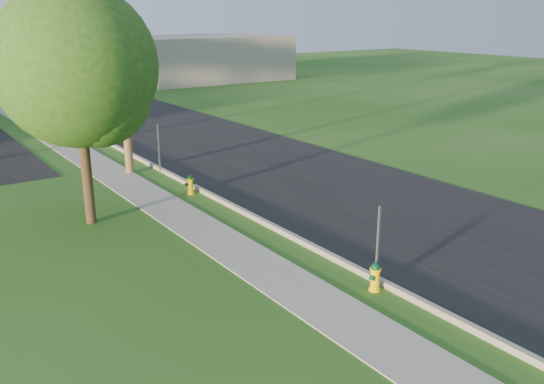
% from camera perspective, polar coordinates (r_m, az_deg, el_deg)
% --- Properties ---
extents(road, '(8.00, 120.00, 0.02)m').
position_cam_1_polar(road, '(20.23, 7.25, -0.21)').
color(road, black).
rests_on(road, ground).
extents(curb, '(0.15, 120.00, 0.15)m').
position_cam_1_polar(curb, '(17.90, -2.34, -2.21)').
color(curb, gray).
rests_on(curb, ground).
extents(sidewalk, '(1.50, 120.00, 0.03)m').
position_cam_1_polar(sidewalk, '(17.11, -7.29, -3.50)').
color(sidewalk, gray).
rests_on(sidewalk, ground).
extents(utility_pole_mid, '(1.40, 0.32, 9.80)m').
position_cam_1_polar(utility_pole_mid, '(22.71, -14.80, 13.99)').
color(utility_pole_mid, brown).
rests_on(utility_pole_mid, ground).
extents(utility_pole_far, '(1.40, 0.32, 9.50)m').
position_cam_1_polar(utility_pole_far, '(40.07, -24.16, 14.08)').
color(utility_pole_far, brown).
rests_on(utility_pole_far, ground).
extents(sign_post_near, '(0.05, 0.04, 2.00)m').
position_cam_1_polar(sign_post_near, '(13.19, 10.42, -5.52)').
color(sign_post_near, gray).
rests_on(sign_post_near, ground).
extents(sign_post_mid, '(0.05, 0.04, 2.00)m').
position_cam_1_polar(sign_post_mid, '(22.65, -11.13, 4.09)').
color(sign_post_mid, gray).
rests_on(sign_post_mid, ground).
extents(sign_post_far, '(0.05, 0.04, 2.00)m').
position_cam_1_polar(sign_post_far, '(34.00, -19.65, 7.77)').
color(sign_post_far, gray).
rests_on(sign_post_far, ground).
extents(distant_building, '(14.00, 10.00, 4.00)m').
position_cam_1_polar(distant_building, '(56.09, -6.67, 13.06)').
color(distant_building, gray).
rests_on(distant_building, ground).
extents(tree_verge, '(4.57, 4.57, 6.93)m').
position_cam_1_polar(tree_verge, '(17.24, -18.39, 11.16)').
color(tree_verge, '#362919').
rests_on(tree_verge, ground).
extents(hydrant_near, '(0.37, 0.33, 0.71)m').
position_cam_1_polar(hydrant_near, '(13.37, 10.19, -8.24)').
color(hydrant_near, '#FDC903').
rests_on(hydrant_near, ground).
extents(hydrant_mid, '(0.37, 0.33, 0.73)m').
position_cam_1_polar(hydrant_mid, '(20.20, -8.11, 0.76)').
color(hydrant_mid, '#F2BD03').
rests_on(hydrant_mid, ground).
extents(hydrant_far, '(0.36, 0.32, 0.70)m').
position_cam_1_polar(hydrant_far, '(35.13, -20.21, 6.90)').
color(hydrant_far, yellow).
rests_on(hydrant_far, ground).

